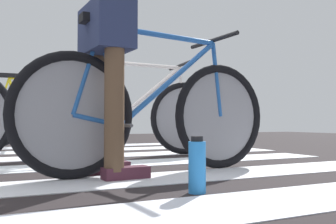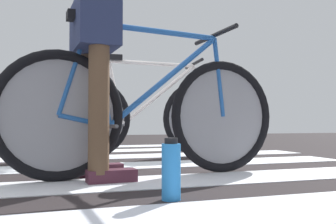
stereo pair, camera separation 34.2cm
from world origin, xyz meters
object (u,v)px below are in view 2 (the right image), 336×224
at_px(bicycle_1_of_4, 147,111).
at_px(bicycle_4_of_4, 62,118).
at_px(cyclist_1_of_4, 95,64).
at_px(water_bottle, 171,170).
at_px(bicycle_3_of_4, 146,115).

bearing_deg(bicycle_1_of_4, bicycle_4_of_4, 93.40).
bearing_deg(bicycle_4_of_4, cyclist_1_of_4, -85.40).
bearing_deg(bicycle_4_of_4, water_bottle, -81.94).
xyz_separation_m(bicycle_1_of_4, cyclist_1_of_4, (-0.31, -0.02, 0.26)).
xyz_separation_m(bicycle_4_of_4, water_bottle, (0.28, -3.59, -0.26)).
bearing_deg(bicycle_1_of_4, bicycle_3_of_4, 71.41).
height_order(cyclist_1_of_4, bicycle_3_of_4, cyclist_1_of_4).
distance_m(bicycle_1_of_4, bicycle_3_of_4, 1.22).
bearing_deg(bicycle_3_of_4, cyclist_1_of_4, -111.84).
relative_size(bicycle_3_of_4, bicycle_4_of_4, 1.00).
height_order(bicycle_3_of_4, water_bottle, bicycle_3_of_4).
relative_size(bicycle_1_of_4, bicycle_4_of_4, 1.00).
bearing_deg(cyclist_1_of_4, bicycle_1_of_4, -0.00).
relative_size(bicycle_1_of_4, cyclist_1_of_4, 1.73).
height_order(bicycle_1_of_4, water_bottle, bicycle_1_of_4).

